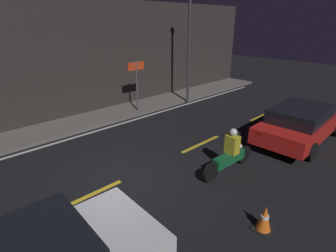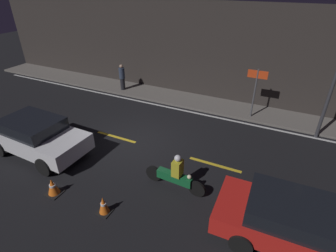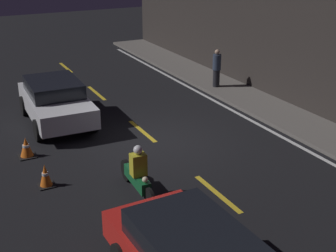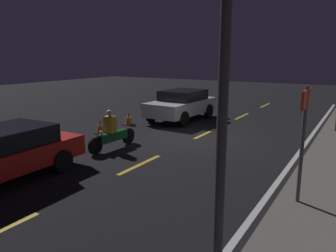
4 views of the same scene
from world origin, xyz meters
name	(u,v)px [view 2 (image 2 of 4)]	position (x,y,z in m)	size (l,w,h in m)	color
ground_plane	(136,142)	(0.00, 0.00, 0.00)	(56.00, 56.00, 0.00)	black
raised_curb	(181,99)	(0.00, 4.94, 0.06)	(28.00, 1.92, 0.12)	#605B56
building_front	(190,50)	(0.00, 6.04, 2.57)	(28.00, 0.30, 5.15)	#2D2826
lane_dash_b	(43,116)	(-5.50, 0.00, 0.00)	(2.00, 0.14, 0.01)	gold
lane_dash_c	(116,137)	(-1.00, 0.00, 0.00)	(2.00, 0.14, 0.01)	gold
lane_dash_d	(215,165)	(3.50, 0.00, 0.00)	(2.00, 0.14, 0.01)	gold
lane_solid_kerb	(172,108)	(0.00, 3.73, 0.00)	(25.20, 0.14, 0.01)	silver
sedan_white	(37,135)	(-3.05, -2.24, 0.79)	(4.09, 2.05, 1.44)	silver
taxi_red	(303,225)	(6.44, -2.27, 0.72)	(4.56, 2.03, 1.32)	red
motorcycle	(175,175)	(2.64, -1.76, 0.55)	(2.17, 0.37, 1.35)	black
traffic_cone_near	(53,187)	(-0.78, -3.73, 0.29)	(0.48, 0.48, 0.59)	black
traffic_cone_mid	(104,205)	(1.19, -3.65, 0.29)	(0.40, 0.40, 0.60)	black
pedestrian	(122,77)	(-3.76, 4.60, 0.90)	(0.34, 0.34, 1.55)	black
shop_sign	(256,84)	(3.98, 4.39, 1.80)	(0.90, 0.08, 2.40)	#4C4C51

